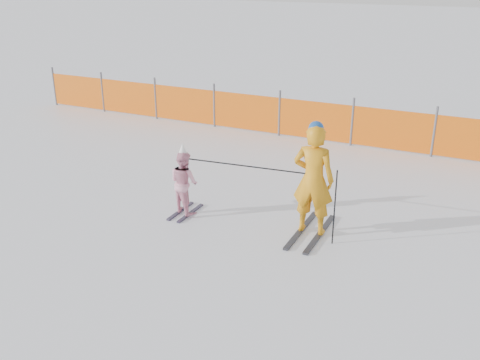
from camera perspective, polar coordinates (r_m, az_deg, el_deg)
name	(u,v)px	position (r m, az deg, el deg)	size (l,w,h in m)	color
ground	(227,246)	(8.98, -1.39, -7.01)	(120.00, 120.00, 0.00)	white
adult	(313,179)	(9.04, 7.83, 0.07)	(0.73, 1.55, 2.02)	black
child	(184,182)	(9.91, -5.99, -0.18)	(0.70, 0.87, 1.38)	black
ski_poles	(278,181)	(9.11, 4.08, -0.13)	(2.73, 0.24, 1.32)	black
safety_fence	(253,113)	(14.90, 1.40, 7.21)	(14.51, 0.06, 1.25)	#595960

